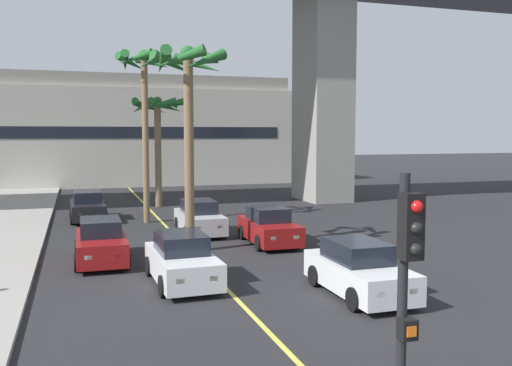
{
  "coord_description": "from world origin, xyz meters",
  "views": [
    {
      "loc": [
        -4.18,
        1.01,
        4.65
      ],
      "look_at": [
        0.0,
        14.0,
        3.43
      ],
      "focal_mm": 39.22,
      "sensor_mm": 36.0,
      "label": 1
    }
  ],
  "objects_px": {
    "car_queue_front": "(358,270)",
    "car_queue_second": "(182,260)",
    "palm_tree_mid_median": "(189,90)",
    "car_queue_fourth": "(269,227)",
    "car_queue_fifth": "(101,242)",
    "palm_tree_near_median": "(144,83)",
    "palm_tree_far_median": "(158,119)",
    "car_queue_third": "(199,218)",
    "car_queue_sixth": "(88,207)",
    "traffic_light_median_near": "(406,301)"
  },
  "relations": [
    {
      "from": "palm_tree_near_median",
      "to": "palm_tree_mid_median",
      "type": "bearing_deg",
      "value": -84.49
    },
    {
      "from": "palm_tree_near_median",
      "to": "car_queue_fifth",
      "type": "bearing_deg",
      "value": -107.09
    },
    {
      "from": "car_queue_fifth",
      "to": "car_queue_sixth",
      "type": "distance_m",
      "value": 10.29
    },
    {
      "from": "car_queue_second",
      "to": "car_queue_third",
      "type": "relative_size",
      "value": 1.01
    },
    {
      "from": "car_queue_fifth",
      "to": "palm_tree_near_median",
      "type": "height_order",
      "value": "palm_tree_near_median"
    },
    {
      "from": "car_queue_third",
      "to": "car_queue_fourth",
      "type": "xyz_separation_m",
      "value": [
        2.29,
        -3.23,
        0.0
      ]
    },
    {
      "from": "car_queue_front",
      "to": "car_queue_second",
      "type": "bearing_deg",
      "value": 148.72
    },
    {
      "from": "car_queue_fifth",
      "to": "palm_tree_far_median",
      "type": "xyz_separation_m",
      "value": [
        4.16,
        14.81,
        4.85
      ]
    },
    {
      "from": "car_queue_third",
      "to": "palm_tree_near_median",
      "type": "xyz_separation_m",
      "value": [
        -1.95,
        4.07,
        6.49
      ]
    },
    {
      "from": "car_queue_fourth",
      "to": "car_queue_fifth",
      "type": "height_order",
      "value": "same"
    },
    {
      "from": "palm_tree_mid_median",
      "to": "palm_tree_far_median",
      "type": "relative_size",
      "value": 1.15
    },
    {
      "from": "car_queue_second",
      "to": "palm_tree_near_median",
      "type": "height_order",
      "value": "palm_tree_near_median"
    },
    {
      "from": "car_queue_third",
      "to": "car_queue_fourth",
      "type": "bearing_deg",
      "value": -54.72
    },
    {
      "from": "car_queue_sixth",
      "to": "traffic_light_median_near",
      "type": "height_order",
      "value": "traffic_light_median_near"
    },
    {
      "from": "car_queue_second",
      "to": "car_queue_third",
      "type": "xyz_separation_m",
      "value": [
        2.33,
        8.31,
        0.0
      ]
    },
    {
      "from": "car_queue_front",
      "to": "palm_tree_far_median",
      "type": "distance_m",
      "value": 22.09
    },
    {
      "from": "car_queue_second",
      "to": "car_queue_fourth",
      "type": "relative_size",
      "value": 1.0
    },
    {
      "from": "car_queue_second",
      "to": "car_queue_sixth",
      "type": "distance_m",
      "value": 14.28
    },
    {
      "from": "car_queue_fifth",
      "to": "palm_tree_far_median",
      "type": "height_order",
      "value": "palm_tree_far_median"
    },
    {
      "from": "traffic_light_median_near",
      "to": "palm_tree_far_median",
      "type": "xyz_separation_m",
      "value": [
        1.33,
        30.02,
        2.86
      ]
    },
    {
      "from": "car_queue_front",
      "to": "car_queue_fourth",
      "type": "height_order",
      "value": "same"
    },
    {
      "from": "palm_tree_far_median",
      "to": "traffic_light_median_near",
      "type": "bearing_deg",
      "value": -92.54
    },
    {
      "from": "palm_tree_mid_median",
      "to": "car_queue_sixth",
      "type": "bearing_deg",
      "value": 110.99
    },
    {
      "from": "car_queue_second",
      "to": "car_queue_third",
      "type": "height_order",
      "value": "same"
    },
    {
      "from": "car_queue_front",
      "to": "car_queue_third",
      "type": "relative_size",
      "value": 1.0
    },
    {
      "from": "car_queue_fourth",
      "to": "palm_tree_mid_median",
      "type": "height_order",
      "value": "palm_tree_mid_median"
    },
    {
      "from": "car_queue_sixth",
      "to": "palm_tree_near_median",
      "type": "relative_size",
      "value": 0.47
    },
    {
      "from": "car_queue_fifth",
      "to": "palm_tree_mid_median",
      "type": "height_order",
      "value": "palm_tree_mid_median"
    },
    {
      "from": "car_queue_third",
      "to": "palm_tree_mid_median",
      "type": "height_order",
      "value": "palm_tree_mid_median"
    },
    {
      "from": "car_queue_third",
      "to": "car_queue_fifth",
      "type": "height_order",
      "value": "same"
    },
    {
      "from": "palm_tree_near_median",
      "to": "traffic_light_median_near",
      "type": "bearing_deg",
      "value": -89.56
    },
    {
      "from": "car_queue_third",
      "to": "palm_tree_far_median",
      "type": "distance_m",
      "value": 11.36
    },
    {
      "from": "car_queue_front",
      "to": "car_queue_fourth",
      "type": "bearing_deg",
      "value": 90.02
    },
    {
      "from": "palm_tree_mid_median",
      "to": "palm_tree_near_median",
      "type": "bearing_deg",
      "value": 95.51
    },
    {
      "from": "car_queue_fourth",
      "to": "car_queue_fifth",
      "type": "xyz_separation_m",
      "value": [
        -6.88,
        -1.31,
        0.0
      ]
    },
    {
      "from": "car_queue_sixth",
      "to": "traffic_light_median_near",
      "type": "relative_size",
      "value": 0.99
    },
    {
      "from": "car_queue_second",
      "to": "palm_tree_near_median",
      "type": "distance_m",
      "value": 13.98
    },
    {
      "from": "car_queue_sixth",
      "to": "traffic_light_median_near",
      "type": "bearing_deg",
      "value": -83.09
    },
    {
      "from": "car_queue_front",
      "to": "car_queue_fifth",
      "type": "distance_m",
      "value": 9.52
    },
    {
      "from": "car_queue_second",
      "to": "traffic_light_median_near",
      "type": "bearing_deg",
      "value": -87.22
    },
    {
      "from": "palm_tree_mid_median",
      "to": "car_queue_second",
      "type": "bearing_deg",
      "value": -104.24
    },
    {
      "from": "car_queue_fourth",
      "to": "car_queue_third",
      "type": "bearing_deg",
      "value": 125.28
    },
    {
      "from": "car_queue_fifth",
      "to": "palm_tree_near_median",
      "type": "bearing_deg",
      "value": 72.91
    },
    {
      "from": "car_queue_fourth",
      "to": "palm_tree_far_median",
      "type": "xyz_separation_m",
      "value": [
        -2.72,
        13.5,
        4.85
      ]
    },
    {
      "from": "car_queue_sixth",
      "to": "palm_tree_near_median",
      "type": "bearing_deg",
      "value": -29.97
    },
    {
      "from": "car_queue_fourth",
      "to": "palm_tree_near_median",
      "type": "height_order",
      "value": "palm_tree_near_median"
    },
    {
      "from": "palm_tree_far_median",
      "to": "car_queue_fifth",
      "type": "bearing_deg",
      "value": -105.69
    },
    {
      "from": "car_queue_sixth",
      "to": "car_queue_second",
      "type": "bearing_deg",
      "value": -79.77
    },
    {
      "from": "car_queue_sixth",
      "to": "palm_tree_mid_median",
      "type": "height_order",
      "value": "palm_tree_mid_median"
    },
    {
      "from": "car_queue_fourth",
      "to": "traffic_light_median_near",
      "type": "bearing_deg",
      "value": -103.79
    }
  ]
}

